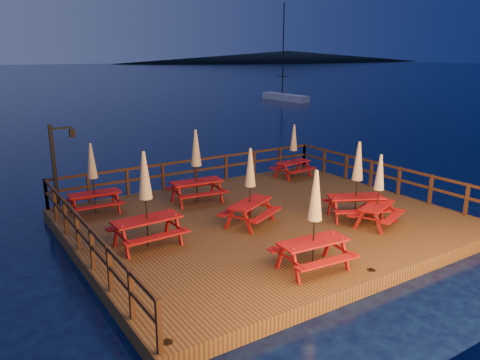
{
  "coord_description": "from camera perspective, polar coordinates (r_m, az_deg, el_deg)",
  "views": [
    {
      "loc": [
        -8.65,
        -11.84,
        5.69
      ],
      "look_at": [
        -0.58,
        0.6,
        1.65
      ],
      "focal_mm": 35.0,
      "sensor_mm": 36.0,
      "label": 1
    }
  ],
  "objects": [
    {
      "name": "picnic_table_4",
      "position": [
        16.88,
        -5.35,
        1.81
      ],
      "size": [
        2.02,
        1.72,
        2.68
      ],
      "rotation": [
        0.0,
        0.0,
        -0.1
      ],
      "color": "maroon",
      "rests_on": "deck"
    },
    {
      "name": "picnic_table_1",
      "position": [
        15.18,
        16.54,
        -1.07
      ],
      "size": [
        1.98,
        1.82,
        2.3
      ],
      "rotation": [
        0.0,
        0.0,
        0.37
      ],
      "color": "maroon",
      "rests_on": "deck"
    },
    {
      "name": "picnic_table_3",
      "position": [
        16.41,
        -17.5,
        0.29
      ],
      "size": [
        1.77,
        1.49,
        2.42
      ],
      "rotation": [
        0.0,
        0.0,
        -0.06
      ],
      "color": "maroon",
      "rests_on": "deck"
    },
    {
      "name": "picnic_table_6",
      "position": [
        20.5,
        6.54,
        3.64
      ],
      "size": [
        1.78,
        1.53,
        2.32
      ],
      "rotation": [
        0.0,
        0.0,
        0.13
      ],
      "color": "maroon",
      "rests_on": "deck"
    },
    {
      "name": "ground",
      "position": [
        15.73,
        2.97,
        -6.0
      ],
      "size": [
        500.0,
        500.0,
        0.0
      ],
      "primitive_type": "plane",
      "color": "black",
      "rests_on": "ground"
    },
    {
      "name": "picnic_table_0",
      "position": [
        14.61,
        1.25,
        -0.69
      ],
      "size": [
        2.18,
        2.04,
        2.47
      ],
      "rotation": [
        0.0,
        0.0,
        0.46
      ],
      "color": "maroon",
      "rests_on": "deck"
    },
    {
      "name": "lamp_post",
      "position": [
        17.07,
        -21.27,
        2.37
      ],
      "size": [
        0.85,
        0.18,
        3.0
      ],
      "color": "black",
      "rests_on": "deck"
    },
    {
      "name": "sailboat",
      "position": [
        58.99,
        5.48,
        10.01
      ],
      "size": [
        1.44,
        7.89,
        11.69
      ],
      "rotation": [
        0.0,
        0.0,
        -0.01
      ],
      "color": "silver",
      "rests_on": "ground"
    },
    {
      "name": "railing",
      "position": [
        16.76,
        -0.54,
        -0.44
      ],
      "size": [
        11.8,
        9.75,
        1.1
      ],
      "color": "#31220F",
      "rests_on": "deck"
    },
    {
      "name": "deck_piles",
      "position": [
        15.84,
        2.95,
        -7.01
      ],
      "size": [
        11.44,
        9.44,
        1.4
      ],
      "color": "#31220F",
      "rests_on": "ground"
    },
    {
      "name": "picnic_table_7",
      "position": [
        13.18,
        -11.42,
        -2.16
      ],
      "size": [
        1.97,
        1.64,
        2.73
      ],
      "rotation": [
        0.0,
        0.0,
        0.04
      ],
      "color": "maroon",
      "rests_on": "deck"
    },
    {
      "name": "picnic_table_5",
      "position": [
        15.59,
        14.08,
        0.07
      ],
      "size": [
        2.27,
        2.13,
        2.58
      ],
      "rotation": [
        0.0,
        0.0,
        -0.46
      ],
      "color": "maroon",
      "rests_on": "deck"
    },
    {
      "name": "headland_right",
      "position": [
        309.83,
        5.88,
        14.75
      ],
      "size": [
        230.4,
        86.4,
        7.0
      ],
      "primitive_type": "ellipsoid",
      "color": "black",
      "rests_on": "ground"
    },
    {
      "name": "deck",
      "position": [
        15.66,
        2.98,
        -5.32
      ],
      "size": [
        12.0,
        10.0,
        0.4
      ],
      "primitive_type": "cube",
      "color": "#432615",
      "rests_on": "ground"
    },
    {
      "name": "picnic_table_2",
      "position": [
        11.67,
        9.07,
        -4.73
      ],
      "size": [
        1.92,
        1.63,
        2.59
      ],
      "rotation": [
        0.0,
        0.0,
        -0.08
      ],
      "color": "maroon",
      "rests_on": "deck"
    }
  ]
}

